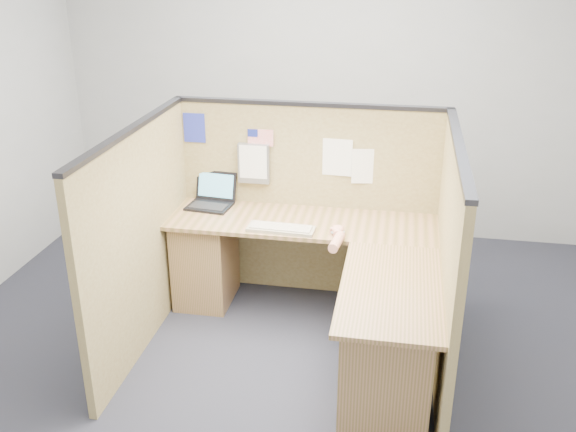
% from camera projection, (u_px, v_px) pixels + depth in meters
% --- Properties ---
extents(floor, '(5.00, 5.00, 0.00)m').
position_uv_depth(floor, '(285.00, 358.00, 4.33)').
color(floor, black).
rests_on(floor, ground).
extents(wall_back, '(5.00, 0.00, 5.00)m').
position_uv_depth(wall_back, '(330.00, 86.00, 5.83)').
color(wall_back, '#A3A6A9').
rests_on(wall_back, floor).
extents(wall_front, '(5.00, 0.00, 5.00)m').
position_uv_depth(wall_front, '(132.00, 411.00, 1.75)').
color(wall_front, '#A3A6A9').
rests_on(wall_front, floor).
extents(cubicle_partitions, '(2.06, 1.83, 1.53)m').
position_uv_depth(cubicle_partitions, '(296.00, 229.00, 4.42)').
color(cubicle_partitions, olive).
rests_on(cubicle_partitions, floor).
extents(l_desk, '(1.95, 1.75, 0.73)m').
position_uv_depth(l_desk, '(319.00, 289.00, 4.41)').
color(l_desk, brown).
rests_on(l_desk, floor).
extents(laptop, '(0.35, 0.34, 0.24)m').
position_uv_depth(laptop, '(211.00, 197.00, 4.93)').
color(laptop, black).
rests_on(laptop, l_desk).
extents(keyboard, '(0.48, 0.18, 0.03)m').
position_uv_depth(keyboard, '(281.00, 228.00, 4.49)').
color(keyboard, gray).
rests_on(keyboard, l_desk).
extents(mouse, '(0.11, 0.08, 0.04)m').
position_uv_depth(mouse, '(338.00, 232.00, 4.43)').
color(mouse, silver).
rests_on(mouse, l_desk).
extents(hand_forearm, '(0.10, 0.36, 0.07)m').
position_uv_depth(hand_forearm, '(337.00, 238.00, 4.30)').
color(hand_forearm, '#E0977B').
rests_on(hand_forearm, l_desk).
extents(blue_poster, '(0.17, 0.00, 0.22)m').
position_uv_depth(blue_poster, '(194.00, 128.00, 4.85)').
color(blue_poster, '#222C9E').
rests_on(blue_poster, cubicle_partitions).
extents(american_flag, '(0.20, 0.01, 0.34)m').
position_uv_depth(american_flag, '(258.00, 139.00, 4.78)').
color(american_flag, olive).
rests_on(american_flag, cubicle_partitions).
extents(file_holder, '(0.24, 0.05, 0.31)m').
position_uv_depth(file_holder, '(254.00, 163.00, 4.85)').
color(file_holder, slate).
rests_on(file_holder, cubicle_partitions).
extents(paper_left, '(0.22, 0.02, 0.28)m').
position_uv_depth(paper_left, '(337.00, 158.00, 4.74)').
color(paper_left, white).
rests_on(paper_left, cubicle_partitions).
extents(paper_right, '(0.21, 0.03, 0.27)m').
position_uv_depth(paper_right, '(366.00, 166.00, 4.72)').
color(paper_right, white).
rests_on(paper_right, cubicle_partitions).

